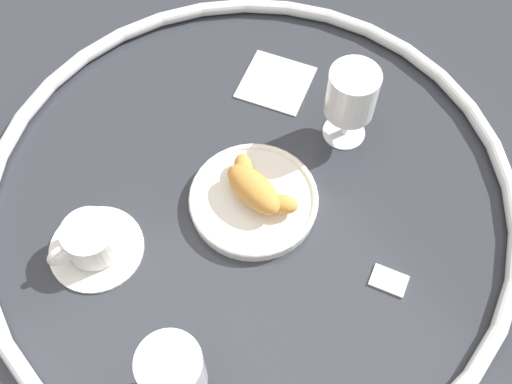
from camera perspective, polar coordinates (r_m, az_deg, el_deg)
ground_plane at (r=0.92m, az=-0.65°, el=-0.54°), size 2.20×2.20×0.00m
table_chrome_rim at (r=0.91m, az=-0.66°, el=-0.17°), size 0.81×0.81×0.02m
pastry_plate at (r=0.91m, az=0.00°, el=-0.58°), size 0.19×0.19×0.02m
croissant_large at (r=0.88m, az=0.15°, el=0.46°), size 0.14×0.07×0.04m
coffee_cup_near at (r=0.89m, az=-15.02°, el=-4.52°), size 0.14×0.14×0.06m
juice_glass_left at (r=0.92m, az=8.89°, el=8.92°), size 0.08×0.08×0.14m
juice_glass_right at (r=0.74m, az=-7.74°, el=-16.29°), size 0.08×0.08×0.14m
sugar_packet at (r=0.88m, az=12.28°, el=-8.00°), size 0.06×0.05×0.01m
folded_napkin at (r=1.05m, az=1.86°, el=10.21°), size 0.15×0.15×0.01m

